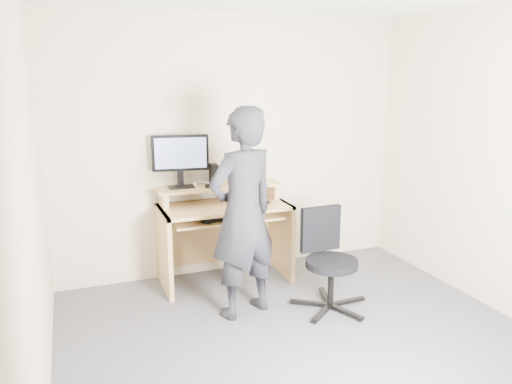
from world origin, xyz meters
TOP-DOWN VIEW (x-y plane):
  - ground at (0.00, 0.00)m, footprint 3.50×3.50m
  - back_wall at (0.00, 1.75)m, footprint 3.50×0.02m
  - desk at (-0.20, 1.53)m, footprint 1.20×0.60m
  - monitor at (-0.56, 1.62)m, footprint 0.52×0.15m
  - external_drive at (-0.24, 1.64)m, footprint 0.08×0.13m
  - travel_mug at (-0.04, 1.63)m, footprint 0.11×0.11m
  - smartphone at (0.05, 1.55)m, footprint 0.10×0.14m
  - charger at (-0.34, 1.54)m, footprint 0.05×0.05m
  - headphones at (-0.36, 1.65)m, footprint 0.17×0.17m
  - keyboard at (-0.23, 1.36)m, footprint 0.48×0.26m
  - mouse at (0.17, 1.35)m, footprint 0.10×0.07m
  - office_chair at (0.44, 0.62)m, footprint 0.64×0.66m
  - person at (-0.26, 0.75)m, footprint 0.72×0.59m

SIDE VIEW (x-z plane):
  - ground at x=0.00m, z-range 0.00..0.00m
  - office_chair at x=0.44m, z-range 0.04..0.87m
  - desk at x=-0.20m, z-range 0.09..1.00m
  - keyboard at x=-0.23m, z-range 0.65..0.68m
  - mouse at x=0.17m, z-range 0.75..0.79m
  - person at x=-0.26m, z-range 0.00..1.71m
  - smartphone at x=0.05m, z-range 0.91..0.92m
  - headphones at x=-0.36m, z-range 0.89..0.95m
  - charger at x=-0.34m, z-range 0.91..0.94m
  - travel_mug at x=-0.04m, z-range 0.91..1.11m
  - external_drive at x=-0.24m, z-range 0.91..1.11m
  - monitor at x=-0.56m, z-range 0.96..1.45m
  - back_wall at x=0.00m, z-range 0.00..2.50m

